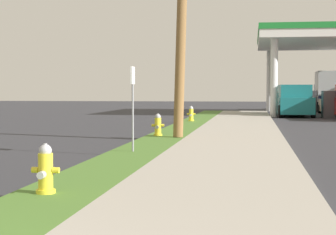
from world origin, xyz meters
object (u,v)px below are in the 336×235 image
Objects in this scene: truck_navy_on_apron at (328,92)px; car_tan_by_near_pump at (336,104)px; fire_hydrant_second at (158,126)px; fire_hydrant_nearest at (45,172)px; truck_teal_at_far_bay at (293,102)px; fire_hydrant_third at (191,114)px; street_sign_post at (133,91)px.

car_tan_by_near_pump is at bearing -93.09° from truck_navy_on_apron.
fire_hydrant_second is at bearing -112.16° from car_tan_by_near_pump.
car_tan_by_near_pump reaches higher than fire_hydrant_nearest.
car_tan_by_near_pump is at bearing 49.31° from truck_teal_at_far_bay.
truck_navy_on_apron reaches higher than car_tan_by_near_pump.
fire_hydrant_third is at bearing -125.22° from car_tan_by_near_pump.
truck_teal_at_far_bay is (5.51, 28.86, 0.47)m from fire_hydrant_nearest.
car_tan_by_near_pump is (8.58, 12.15, 0.28)m from fire_hydrant_third.
fire_hydrant_nearest is 11.04m from fire_hydrant_second.
fire_hydrant_nearest and fire_hydrant_third have the same top height.
fire_hydrant_nearest is at bearing -104.86° from car_tan_by_near_pump.
fire_hydrant_nearest is at bearing -90.09° from fire_hydrant_third.
truck_navy_on_apron is 11.41m from truck_teal_at_far_bay.
truck_navy_on_apron is at bearing 86.91° from car_tan_by_near_pump.
street_sign_post is 27.81m from car_tan_by_near_pump.
truck_navy_on_apron reaches higher than fire_hydrant_third.
truck_navy_on_apron reaches higher than fire_hydrant_nearest.
fire_hydrant_nearest is 0.12× the size of truck_navy_on_apron.
street_sign_post is 23.51m from truck_teal_at_far_bay.
street_sign_post is (0.08, 6.00, 1.19)m from fire_hydrant_nearest.
street_sign_post is at bearing -89.81° from fire_hydrant_third.
car_tan_by_near_pump is (8.72, 21.42, 0.28)m from fire_hydrant_second.
fire_hydrant_nearest is at bearing -89.41° from fire_hydrant_second.
street_sign_post reaches higher than fire_hydrant_third.
fire_hydrant_nearest is at bearing -100.82° from truck_teal_at_far_bay.
fire_hydrant_nearest and fire_hydrant_second have the same top height.
street_sign_post reaches higher than car_tan_by_near_pump.
fire_hydrant_nearest is 0.14× the size of truck_teal_at_far_bay.
truck_teal_at_far_bay reaches higher than fire_hydrant_second.
fire_hydrant_second is 0.35× the size of street_sign_post.
fire_hydrant_second is 1.00× the size of fire_hydrant_third.
street_sign_post is at bearing 89.27° from fire_hydrant_nearest.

